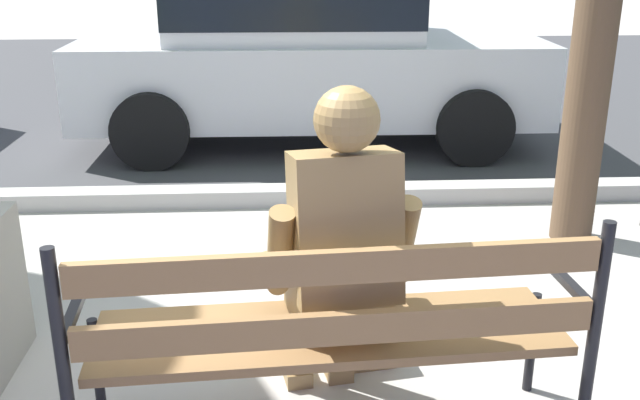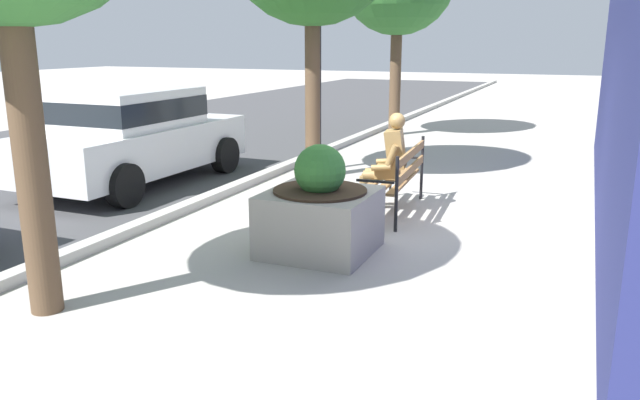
# 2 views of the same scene
# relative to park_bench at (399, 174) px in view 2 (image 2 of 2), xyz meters

# --- Properties ---
(ground_plane) EXTENTS (80.00, 80.00, 0.00)m
(ground_plane) POSITION_rel_park_bench_xyz_m (-0.31, -0.16, -0.54)
(ground_plane) COLOR #ADA8A0
(curb_stone) EXTENTS (60.00, 0.20, 0.12)m
(curb_stone) POSITION_rel_park_bench_xyz_m (-0.31, 2.74, -0.48)
(curb_stone) COLOR #B2AFA8
(curb_stone) RESTS_ON ground
(building_wall_behind) EXTENTS (12.00, 0.50, 3.16)m
(building_wall_behind) POSITION_rel_park_bench_xyz_m (1.19, -2.76, 1.04)
(building_wall_behind) COLOR navy
(building_wall_behind) RESTS_ON ground
(park_bench) EXTENTS (1.83, 0.65, 0.95)m
(park_bench) POSITION_rel_park_bench_xyz_m (0.00, 0.00, 0.00)
(park_bench) COLOR olive
(park_bench) RESTS_ON ground
(bronze_statue_seated) EXTENTS (0.60, 0.83, 1.37)m
(bronze_statue_seated) POSITION_rel_park_bench_xyz_m (0.04, 0.21, 0.12)
(bronze_statue_seated) COLOR olive
(bronze_statue_seated) RESTS_ON ground
(concrete_planter) EXTENTS (1.15, 1.15, 1.22)m
(concrete_planter) POSITION_rel_park_bench_xyz_m (-1.94, 0.35, -0.09)
(concrete_planter) COLOR gray
(concrete_planter) RESTS_ON ground
(parked_car_white) EXTENTS (4.12, 1.95, 1.56)m
(parked_car_white) POSITION_rel_park_bench_xyz_m (0.05, 4.48, 0.30)
(parked_car_white) COLOR silver
(parked_car_white) RESTS_ON ground
(lamp_post) EXTENTS (0.32, 0.32, 3.90)m
(lamp_post) POSITION_rel_park_bench_xyz_m (2.26, 2.16, 2.01)
(lamp_post) COLOR black
(lamp_post) RESTS_ON ground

